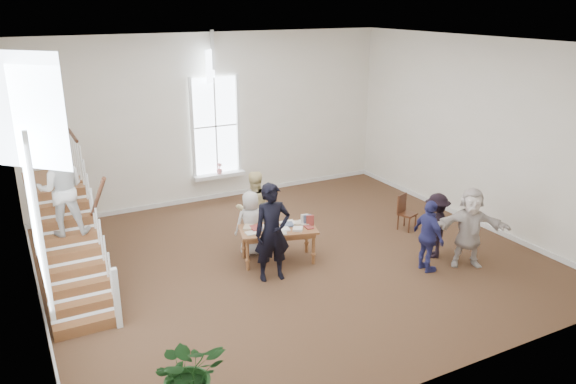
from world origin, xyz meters
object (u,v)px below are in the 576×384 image
library_table (278,232)px  elderly_woman (251,223)px  person_yellow (254,208)px  side_chair (405,210)px  woman_cluster_c (470,228)px  woman_cluster_b (436,226)px  police_officer (272,232)px  floor_plant (190,373)px  woman_cluster_a (429,236)px

library_table → elderly_woman: bearing=137.1°
elderly_woman → person_yellow: bearing=-115.7°
side_chair → woman_cluster_c: bearing=-113.7°
woman_cluster_b → side_chair: (0.41, 1.52, -0.24)m
police_officer → person_yellow: bearing=86.1°
police_officer → side_chair: police_officer is taller
elderly_woman → person_yellow: 0.60m
side_chair → woman_cluster_b: bearing=-125.8°
library_table → side_chair: bearing=18.2°
woman_cluster_c → police_officer: bearing=-169.1°
police_officer → woman_cluster_b: police_officer is taller
woman_cluster_b → elderly_woman: bearing=-78.8°
person_yellow → floor_plant: size_ratio=1.60×
woman_cluster_a → side_chair: size_ratio=1.75×
police_officer → woman_cluster_a: size_ratio=1.31×
police_officer → elderly_woman: bearing=94.4°
woman_cluster_b → police_officer: bearing=-60.5°
police_officer → woman_cluster_c: size_ratio=1.17×
library_table → elderly_woman: 0.70m
woman_cluster_a → floor_plant: woman_cluster_a is taller
woman_cluster_a → floor_plant: size_ratio=1.42×
woman_cluster_a → woman_cluster_b: woman_cluster_a is taller
woman_cluster_a → side_chair: bearing=-23.4°
police_officer → person_yellow: 1.80m
woman_cluster_a → woman_cluster_c: 0.93m
police_officer → elderly_woman: (0.10, 1.25, -0.28)m
elderly_woman → side_chair: size_ratio=1.65×
police_officer → person_yellow: (0.40, 1.75, -0.14)m
police_officer → woman_cluster_b: size_ratio=1.39×
police_officer → side_chair: bearing=20.6°
police_officer → woman_cluster_a: bearing=-12.4°
woman_cluster_c → elderly_woman: bearing=175.5°
elderly_woman → side_chair: (3.85, -0.44, -0.24)m
elderly_woman → woman_cluster_a: size_ratio=0.94×
library_table → police_officer: police_officer is taller
woman_cluster_b → woman_cluster_c: woman_cluster_c is taller
person_yellow → woman_cluster_c: size_ratio=1.00×
police_officer → elderly_woman: police_officer is taller
person_yellow → side_chair: person_yellow is taller
library_table → police_officer: 0.87m
library_table → police_officer: (-0.46, -0.66, 0.33)m
library_table → woman_cluster_c: size_ratio=1.03×
elderly_woman → floor_plant: bearing=61.5°
woman_cluster_b → floor_plant: (-6.18, -2.13, -0.18)m
library_table → woman_cluster_a: bearing=-20.5°
woman_cluster_a → woman_cluster_c: woman_cluster_c is taller
elderly_woman → woman_cluster_b: bearing=155.7°
person_yellow → side_chair: size_ratio=1.97×
woman_cluster_b → floor_plant: bearing=-30.2°
library_table → police_officer: size_ratio=0.88×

